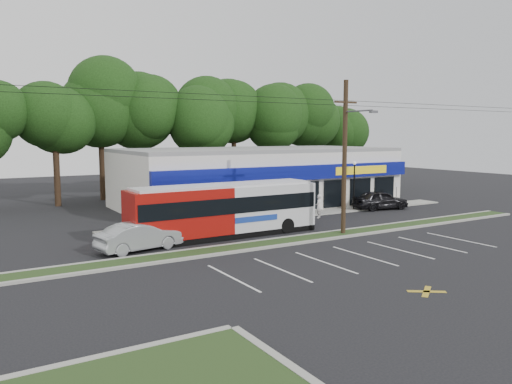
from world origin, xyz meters
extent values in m
plane|color=black|center=(0.00, 0.00, 0.00)|extent=(120.00, 120.00, 0.00)
cube|color=#253214|center=(0.00, 1.00, 0.06)|extent=(40.00, 1.60, 0.12)
cube|color=#9E9E93|center=(0.00, 0.15, 0.07)|extent=(40.00, 0.25, 0.14)
cube|color=#9E9E93|center=(0.00, 1.85, 0.07)|extent=(40.00, 0.25, 0.14)
cube|color=#9E9E93|center=(5.00, 9.00, 0.05)|extent=(32.00, 2.20, 0.10)
cube|color=silver|center=(5.50, 16.00, 2.50)|extent=(25.00, 12.00, 5.00)
cube|color=navy|center=(5.50, 9.75, 3.40)|extent=(25.00, 0.50, 1.20)
cube|color=black|center=(5.50, 9.94, 1.40)|extent=(24.00, 0.12, 2.40)
cube|color=yellow|center=(12.50, 9.48, 3.40)|extent=(6.00, 0.06, 0.70)
cube|color=gray|center=(5.50, 16.00, 5.15)|extent=(25.00, 12.00, 0.30)
cylinder|color=black|center=(3.00, 1.00, 5.00)|extent=(0.30, 0.30, 10.00)
cube|color=black|center=(3.00, 1.00, 8.60)|extent=(1.80, 0.12, 0.12)
cylinder|color=#59595E|center=(3.00, -0.20, 8.00)|extent=(0.10, 2.40, 0.10)
cube|color=#59595E|center=(3.00, -1.50, 7.90)|extent=(0.50, 0.25, 0.15)
cylinder|color=black|center=(0.00, 1.00, 8.70)|extent=(50.00, 0.02, 0.02)
cylinder|color=black|center=(0.00, 1.00, 8.40)|extent=(50.00, 0.02, 0.02)
cylinder|color=black|center=(11.00, 8.80, 2.00)|extent=(0.12, 0.12, 4.00)
sphere|color=silver|center=(11.00, 8.80, 4.10)|extent=(0.30, 0.30, 0.30)
cylinder|color=#59595E|center=(16.00, 8.60, 1.10)|extent=(0.06, 0.06, 2.20)
cube|color=white|center=(16.00, 8.55, 2.00)|extent=(0.45, 0.04, 0.45)
cylinder|color=black|center=(-11.00, 26.00, 2.86)|extent=(0.56, 0.56, 5.72)
sphere|color=black|center=(-11.00, 26.00, 8.45)|extent=(6.76, 6.76, 6.76)
cylinder|color=black|center=(-6.00, 26.00, 2.86)|extent=(0.56, 0.56, 5.72)
sphere|color=black|center=(-6.00, 26.00, 8.45)|extent=(6.76, 6.76, 6.76)
cylinder|color=black|center=(-1.00, 26.00, 2.86)|extent=(0.56, 0.56, 5.72)
sphere|color=black|center=(-1.00, 26.00, 8.45)|extent=(6.76, 6.76, 6.76)
cylinder|color=black|center=(4.00, 26.00, 2.86)|extent=(0.56, 0.56, 5.72)
sphere|color=black|center=(4.00, 26.00, 8.45)|extent=(6.76, 6.76, 6.76)
cylinder|color=black|center=(9.00, 26.00, 2.86)|extent=(0.56, 0.56, 5.72)
sphere|color=black|center=(9.00, 26.00, 8.45)|extent=(6.76, 6.76, 6.76)
cylinder|color=black|center=(14.00, 26.00, 2.86)|extent=(0.56, 0.56, 5.72)
sphere|color=black|center=(14.00, 26.00, 8.45)|extent=(6.76, 6.76, 6.76)
cylinder|color=black|center=(19.00, 26.00, 2.86)|extent=(0.56, 0.56, 5.72)
sphere|color=black|center=(19.00, 26.00, 8.45)|extent=(6.76, 6.76, 6.76)
cylinder|color=black|center=(24.00, 26.00, 2.86)|extent=(0.56, 0.56, 5.72)
sphere|color=black|center=(24.00, 26.00, 8.45)|extent=(6.76, 6.76, 6.76)
cube|color=#9B100B|center=(-7.07, 4.47, 1.81)|extent=(6.34, 2.70, 2.89)
cube|color=silver|center=(-0.76, 4.53, 1.81)|extent=(6.34, 2.70, 2.89)
cube|color=black|center=(-3.91, 4.50, 0.20)|extent=(12.65, 2.71, 0.37)
cube|color=black|center=(-3.91, 4.50, 2.16)|extent=(12.40, 2.82, 1.00)
cube|color=black|center=(2.43, 4.57, 2.00)|extent=(0.08, 2.24, 1.47)
cube|color=#193899|center=(-2.32, 3.19, 1.21)|extent=(3.16, 0.06, 0.37)
cube|color=silver|center=(-3.91, 4.50, 3.31)|extent=(12.02, 2.49, 0.19)
cylinder|color=black|center=(-8.32, 3.26, 0.50)|extent=(1.01, 0.31, 1.01)
cylinder|color=black|center=(-8.34, 5.65, 0.50)|extent=(1.01, 0.31, 1.01)
cylinder|color=black|center=(0.14, 3.35, 0.50)|extent=(1.01, 0.31, 1.01)
cylinder|color=black|center=(0.11, 5.74, 0.50)|extent=(1.01, 0.31, 1.01)
imported|color=black|center=(13.24, 7.87, 0.84)|extent=(5.25, 2.93, 1.69)
imported|color=#9B9EA2|center=(-9.91, 3.50, 0.80)|extent=(5.08, 2.60, 1.60)
imported|color=white|center=(5.74, 7.05, 0.93)|extent=(0.81, 0.78, 1.86)
imported|color=beige|center=(3.15, 6.00, 0.92)|extent=(1.06, 0.93, 1.85)
camera|label=1|loc=(-18.61, -23.62, 6.53)|focal=35.00mm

